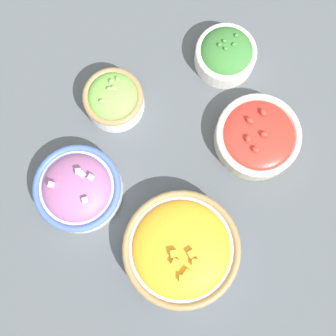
# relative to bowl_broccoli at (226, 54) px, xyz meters

# --- Properties ---
(ground_plane) EXTENTS (3.00, 3.00, 0.00)m
(ground_plane) POSITION_rel_bowl_broccoli_xyz_m (0.23, 0.09, -0.03)
(ground_plane) COLOR #4C5156
(bowl_broccoli) EXTENTS (0.11, 0.11, 0.07)m
(bowl_broccoli) POSITION_rel_bowl_broccoli_xyz_m (0.00, 0.00, 0.00)
(bowl_broccoli) COLOR silver
(bowl_broccoli) RESTS_ON ground_plane
(bowl_squash) EXTENTS (0.20, 0.20, 0.08)m
(bowl_squash) POSITION_rel_bowl_broccoli_xyz_m (0.31, 0.21, 0.01)
(bowl_squash) COLOR #B2C1CC
(bowl_squash) RESTS_ON ground_plane
(bowl_red_onion) EXTENTS (0.16, 0.16, 0.07)m
(bowl_red_onion) POSITION_rel_bowl_broccoli_xyz_m (0.37, 0.00, -0.00)
(bowl_red_onion) COLOR white
(bowl_red_onion) RESTS_ON ground_plane
(bowl_cherry_tomatoes) EXTENTS (0.15, 0.15, 0.06)m
(bowl_cherry_tomatoes) POSITION_rel_bowl_broccoli_xyz_m (0.07, 0.15, -0.00)
(bowl_cherry_tomatoes) COLOR beige
(bowl_cherry_tomatoes) RESTS_ON ground_plane
(bowl_lettuce) EXTENTS (0.11, 0.11, 0.08)m
(bowl_lettuce) POSITION_rel_bowl_broccoli_xyz_m (0.21, -0.08, 0.00)
(bowl_lettuce) COLOR white
(bowl_lettuce) RESTS_ON ground_plane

